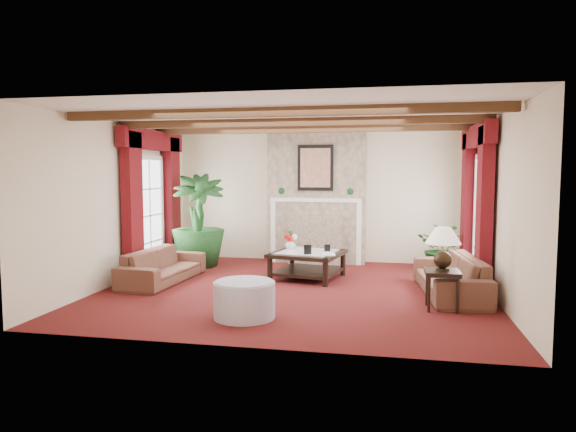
% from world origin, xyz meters
% --- Properties ---
extents(floor, '(6.00, 6.00, 0.00)m').
position_xyz_m(floor, '(0.00, 0.00, 0.00)').
color(floor, '#410B0E').
rests_on(floor, ground).
extents(ceiling, '(6.00, 6.00, 0.00)m').
position_xyz_m(ceiling, '(0.00, 0.00, 2.70)').
color(ceiling, white).
rests_on(ceiling, floor).
extents(back_wall, '(6.00, 0.02, 2.70)m').
position_xyz_m(back_wall, '(0.00, 2.75, 1.35)').
color(back_wall, beige).
rests_on(back_wall, ground).
extents(left_wall, '(0.02, 5.50, 2.70)m').
position_xyz_m(left_wall, '(-3.00, 0.00, 1.35)').
color(left_wall, beige).
rests_on(left_wall, ground).
extents(right_wall, '(0.02, 5.50, 2.70)m').
position_xyz_m(right_wall, '(3.00, 0.00, 1.35)').
color(right_wall, beige).
rests_on(right_wall, ground).
extents(ceiling_beams, '(6.00, 3.00, 0.12)m').
position_xyz_m(ceiling_beams, '(0.00, 0.00, 2.64)').
color(ceiling_beams, '#3C2413').
rests_on(ceiling_beams, ceiling).
extents(fireplace, '(2.00, 0.52, 2.70)m').
position_xyz_m(fireplace, '(0.00, 2.55, 2.70)').
color(fireplace, tan).
rests_on(fireplace, ground).
extents(french_door_left, '(0.10, 1.10, 2.16)m').
position_xyz_m(french_door_left, '(-2.97, 1.00, 2.13)').
color(french_door_left, white).
rests_on(french_door_left, ground).
extents(french_door_right, '(0.10, 1.10, 2.16)m').
position_xyz_m(french_door_right, '(2.97, 1.00, 2.13)').
color(french_door_right, white).
rests_on(french_door_right, ground).
extents(curtains_left, '(0.20, 2.40, 2.55)m').
position_xyz_m(curtains_left, '(-2.86, 1.00, 2.55)').
color(curtains_left, '#570B10').
rests_on(curtains_left, ground).
extents(curtains_right, '(0.20, 2.40, 2.55)m').
position_xyz_m(curtains_right, '(2.86, 1.00, 2.55)').
color(curtains_right, '#570B10').
rests_on(curtains_right, ground).
extents(sofa_left, '(1.97, 0.82, 0.74)m').
position_xyz_m(sofa_left, '(-2.31, 0.15, 0.37)').
color(sofa_left, '#360E16').
rests_on(sofa_left, ground).
extents(sofa_right, '(2.16, 1.00, 0.80)m').
position_xyz_m(sofa_right, '(2.38, 0.12, 0.40)').
color(sofa_right, '#360E16').
rests_on(sofa_right, ground).
extents(potted_palm, '(2.41, 2.61, 1.03)m').
position_xyz_m(potted_palm, '(-2.24, 1.63, 0.51)').
color(potted_palm, black).
rests_on(potted_palm, ground).
extents(small_plant, '(1.47, 1.50, 0.72)m').
position_xyz_m(small_plant, '(2.44, 1.90, 0.36)').
color(small_plant, black).
rests_on(small_plant, ground).
extents(coffee_table, '(1.36, 1.36, 0.47)m').
position_xyz_m(coffee_table, '(0.06, 0.90, 0.23)').
color(coffee_table, black).
rests_on(coffee_table, ground).
extents(side_table, '(0.55, 0.55, 0.54)m').
position_xyz_m(side_table, '(2.18, -0.77, 0.27)').
color(side_table, black).
rests_on(side_table, ground).
extents(ottoman, '(0.79, 0.79, 0.46)m').
position_xyz_m(ottoman, '(-0.36, -1.66, 0.23)').
color(ottoman, '#B1A7BD').
rests_on(ottoman, ground).
extents(table_lamp, '(0.48, 0.48, 0.61)m').
position_xyz_m(table_lamp, '(2.18, -0.77, 0.84)').
color(table_lamp, black).
rests_on(table_lamp, side_table).
extents(flower_vase, '(0.20, 0.21, 0.19)m').
position_xyz_m(flower_vase, '(-0.29, 1.14, 0.56)').
color(flower_vase, silver).
rests_on(flower_vase, coffee_table).
extents(book, '(0.23, 0.08, 0.31)m').
position_xyz_m(book, '(0.35, 0.58, 0.63)').
color(book, black).
rests_on(book, coffee_table).
extents(photo_frame_a, '(0.13, 0.06, 0.17)m').
position_xyz_m(photo_frame_a, '(0.11, 0.59, 0.55)').
color(photo_frame_a, black).
rests_on(photo_frame_a, coffee_table).
extents(photo_frame_b, '(0.10, 0.05, 0.13)m').
position_xyz_m(photo_frame_b, '(0.40, 0.97, 0.54)').
color(photo_frame_b, black).
rests_on(photo_frame_b, coffee_table).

